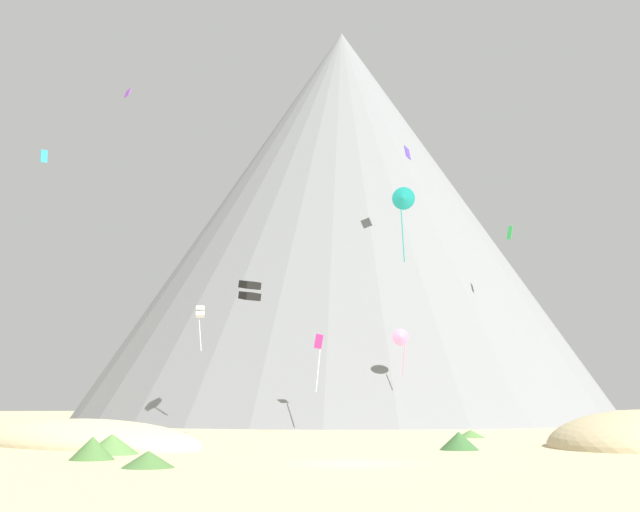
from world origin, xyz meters
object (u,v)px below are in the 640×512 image
rock_massif (335,226)px  kite_rainbow_low (268,346)px  bush_near_right (112,444)px  bush_ridge_crest (148,459)px  kite_black_low (250,291)px  kite_green_mid (510,233)px  kite_indigo_high (407,153)px  kite_magenta_low (318,350)px  kite_white_low (200,313)px  kite_pink_low (401,338)px  bush_mid_center (471,434)px  kite_cyan_mid (44,156)px  bush_low_patch (92,448)px  bush_scatter_east (459,441)px  kite_teal_mid (403,200)px  kite_violet_high (128,93)px

rock_massif → kite_rainbow_low: size_ratio=19.29×
bush_near_right → bush_ridge_crest: size_ratio=1.29×
kite_black_low → kite_green_mid: bearing=6.6°
rock_massif → kite_indigo_high: size_ratio=54.90×
kite_magenta_low → kite_white_low: bearing=32.4°
kite_pink_low → kite_black_low: bearing=-139.0°
bush_near_right → rock_massif: 77.32m
bush_mid_center → kite_magenta_low: 19.80m
bush_near_right → bush_mid_center: 28.55m
kite_black_low → kite_cyan_mid: bearing=124.6°
bush_low_patch → kite_cyan_mid: bearing=107.0°
bush_low_patch → kite_magenta_low: 39.57m
kite_black_low → kite_magenta_low: (6.85, 11.78, -3.86)m
bush_low_patch → kite_white_low: 42.18m
bush_low_patch → bush_scatter_east: size_ratio=0.95×
bush_near_right → bush_ridge_crest: bush_near_right is taller
bush_mid_center → kite_teal_mid: size_ratio=0.36×
bush_ridge_crest → rock_massif: rock_massif is taller
rock_massif → kite_cyan_mid: bearing=-128.8°
kite_pink_low → kite_rainbow_low: kite_pink_low is taller
rock_massif → kite_white_low: rock_massif is taller
bush_near_right → kite_indigo_high: size_ratio=1.77×
bush_low_patch → kite_cyan_mid: kite_cyan_mid is taller
kite_rainbow_low → kite_teal_mid: bearing=-118.1°
kite_green_mid → bush_scatter_east: bearing=161.9°
bush_scatter_east → kite_pink_low: bearing=82.5°
kite_pink_low → kite_teal_mid: (-3.18, -15.80, 9.68)m
kite_green_mid → kite_pink_low: bearing=122.0°
kite_pink_low → kite_cyan_mid: kite_cyan_mid is taller
kite_black_low → kite_magenta_low: bearing=31.2°
kite_green_mid → kite_rainbow_low: bearing=94.4°
bush_mid_center → kite_white_low: 30.86m
bush_low_patch → bush_near_right: 4.00m
kite_black_low → bush_ridge_crest: bearing=-128.4°
kite_rainbow_low → kite_black_low: size_ratio=2.43×
kite_cyan_mid → kite_indigo_high: 38.71m
bush_scatter_east → kite_teal_mid: size_ratio=0.36×
bush_mid_center → kite_violet_high: kite_violet_high is taller
rock_massif → kite_rainbow_low: 35.24m
rock_massif → bush_low_patch: bearing=-106.5°
kite_magenta_low → kite_violet_high: bearing=46.8°
kite_cyan_mid → kite_violet_high: size_ratio=1.19×
kite_violet_high → kite_black_low: size_ratio=0.55×
kite_rainbow_low → kite_cyan_mid: 29.00m
kite_green_mid → kite_magenta_low: (-22.06, -8.61, -13.46)m
rock_massif → kite_cyan_mid: rock_massif is taller
bush_low_patch → bush_near_right: size_ratio=0.74×
bush_scatter_east → kite_magenta_low: (-3.96, 30.76, 6.78)m
rock_massif → kite_green_mid: bearing=-62.2°
rock_massif → kite_rainbow_low: bearing=-111.8°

